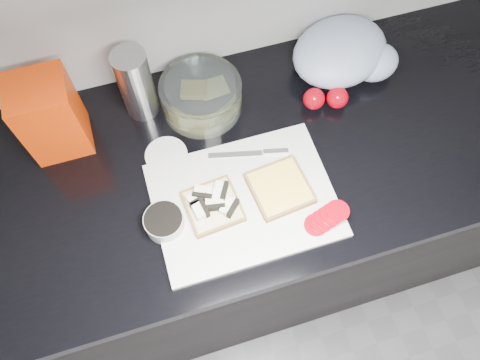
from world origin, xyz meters
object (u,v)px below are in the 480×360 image
cutting_board (244,200)px  glass_bowl (201,96)px  bread_bag (50,116)px  steel_canister (136,84)px

cutting_board → glass_bowl: (-0.02, 0.28, 0.03)m
bread_bag → steel_canister: (0.20, 0.03, -0.01)m
cutting_board → glass_bowl: 0.28m
glass_bowl → steel_canister: bearing=165.9°
steel_canister → bread_bag: bearing=-170.1°
glass_bowl → bread_bag: (-0.34, 0.00, 0.06)m
glass_bowl → bread_bag: bread_bag is taller
cutting_board → steel_canister: steel_canister is taller
cutting_board → steel_canister: 0.37m
glass_bowl → bread_bag: bearing=179.9°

